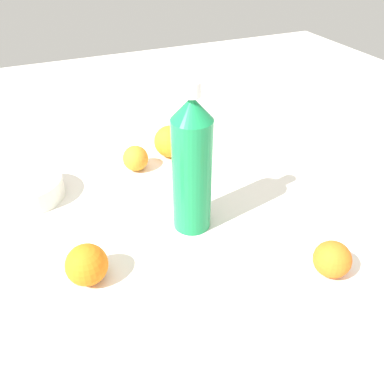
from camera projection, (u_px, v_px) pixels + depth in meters
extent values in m
plane|color=silver|center=(180.00, 234.00, 0.75)|extent=(2.40, 2.40, 0.00)
cylinder|color=#198C4C|center=(192.00, 177.00, 0.70)|extent=(0.07, 0.07, 0.23)
cone|color=#198C4C|center=(192.00, 108.00, 0.62)|extent=(0.07, 0.07, 0.04)
cylinder|color=white|center=(192.00, 89.00, 0.60)|extent=(0.03, 0.03, 0.02)
sphere|color=orange|center=(87.00, 265.00, 0.64)|extent=(0.07, 0.07, 0.07)
sphere|color=orange|center=(136.00, 158.00, 0.92)|extent=(0.06, 0.06, 0.06)
sphere|color=orange|center=(170.00, 141.00, 0.97)|extent=(0.08, 0.08, 0.08)
sphere|color=orange|center=(332.00, 259.00, 0.65)|extent=(0.06, 0.06, 0.06)
cylinder|color=white|center=(30.00, 189.00, 0.83)|extent=(0.14, 0.14, 0.05)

